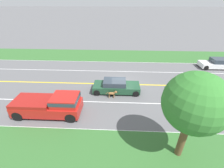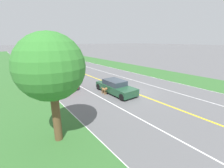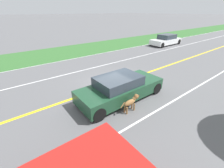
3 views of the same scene
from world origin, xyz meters
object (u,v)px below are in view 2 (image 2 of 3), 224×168
(pickup_truck, at_px, (61,79))
(car_trailing_mid, at_px, (22,57))
(car_trailing_near, at_px, (32,63))
(ego_car, at_px, (116,87))
(car_trailing_far, at_px, (26,52))
(dog, at_px, (104,90))
(roadside_tree_right_near, at_px, (51,68))

(pickup_truck, xyz_separation_m, car_trailing_mid, (0.01, -33.35, -0.32))
(pickup_truck, bearing_deg, car_trailing_mid, -89.99)
(car_trailing_near, bearing_deg, ego_car, 99.39)
(car_trailing_mid, xyz_separation_m, car_trailing_far, (-3.62, -18.77, 0.01))
(car_trailing_mid, bearing_deg, car_trailing_near, 90.01)
(dog, bearing_deg, car_trailing_far, -91.34)
(car_trailing_near, height_order, car_trailing_far, car_trailing_far)
(car_trailing_near, bearing_deg, roadside_tree_right_near, 82.95)
(car_trailing_mid, distance_m, roadside_tree_right_near, 43.03)
(dog, relative_size, pickup_truck, 0.22)
(pickup_truck, xyz_separation_m, car_trailing_far, (-3.61, -52.12, -0.31))
(car_trailing_near, xyz_separation_m, car_trailing_mid, (0.00, -15.77, -0.01))
(roadside_tree_right_near, bearing_deg, car_trailing_near, -97.05)
(pickup_truck, bearing_deg, car_trailing_near, -89.98)
(pickup_truck, distance_m, roadside_tree_right_near, 10.44)
(car_trailing_near, relative_size, roadside_tree_right_near, 0.80)
(car_trailing_near, relative_size, car_trailing_mid, 1.00)
(ego_car, distance_m, car_trailing_far, 57.44)
(pickup_truck, xyz_separation_m, roadside_tree_right_near, (3.34, 9.42, 3.00))
(ego_car, distance_m, car_trailing_near, 23.22)
(dog, distance_m, car_trailing_mid, 38.46)
(car_trailing_far, bearing_deg, ego_car, 90.17)
(car_trailing_near, height_order, roadside_tree_right_near, roadside_tree_right_near)
(pickup_truck, distance_m, car_trailing_mid, 33.35)
(car_trailing_far, height_order, roadside_tree_right_near, roadside_tree_right_near)
(dog, bearing_deg, pickup_truck, -62.71)
(roadside_tree_right_near, bearing_deg, ego_car, -150.11)
(roadside_tree_right_near, bearing_deg, car_trailing_mid, -94.46)
(car_trailing_mid, xyz_separation_m, roadside_tree_right_near, (3.34, 42.77, 3.32))
(ego_car, bearing_deg, roadside_tree_right_near, 29.89)
(car_trailing_mid, height_order, roadside_tree_right_near, roadside_tree_right_near)
(pickup_truck, distance_m, car_trailing_near, 17.58)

